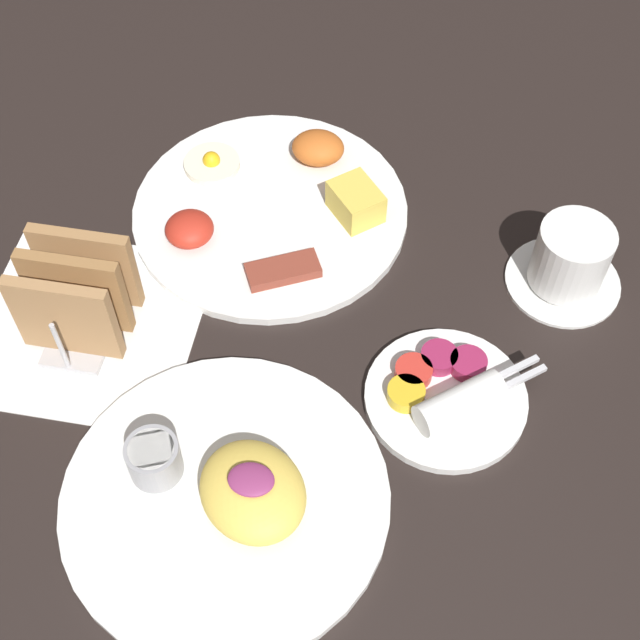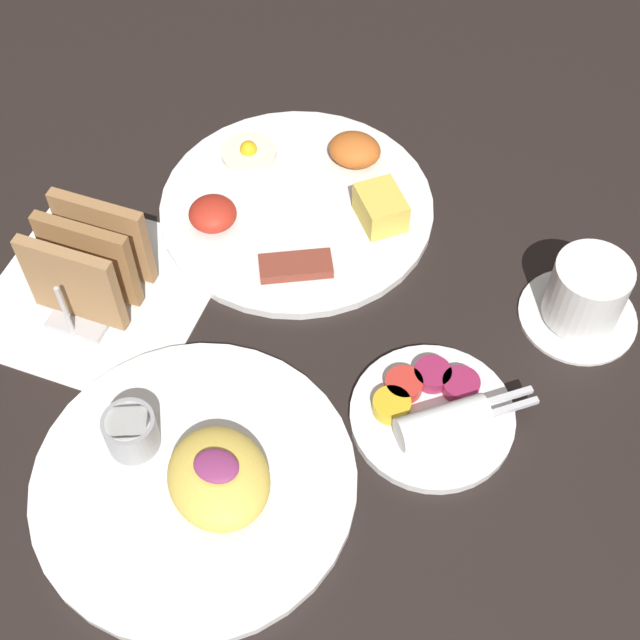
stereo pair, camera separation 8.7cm
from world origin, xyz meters
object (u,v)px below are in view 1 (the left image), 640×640
(plate_breakfast, at_px, (274,206))
(toast_rack, at_px, (77,295))
(plate_condiments, at_px, (447,394))
(plate_foreground, at_px, (227,493))
(coffee_cup, at_px, (570,261))

(plate_breakfast, height_order, toast_rack, toast_rack)
(plate_condiments, relative_size, toast_rack, 1.45)
(plate_condiments, bearing_deg, plate_foreground, -142.91)
(plate_breakfast, relative_size, plate_foreground, 1.04)
(plate_breakfast, xyz_separation_m, coffee_cup, (0.32, -0.04, 0.03))
(plate_breakfast, relative_size, plate_condiments, 1.81)
(plate_breakfast, relative_size, coffee_cup, 2.53)
(coffee_cup, bearing_deg, plate_condiments, -123.08)
(plate_condiments, height_order, plate_foreground, plate_foreground)
(plate_condiments, distance_m, plate_foreground, 0.23)
(toast_rack, bearing_deg, coffee_cup, 16.60)
(plate_condiments, bearing_deg, coffee_cup, 56.92)
(toast_rack, bearing_deg, plate_breakfast, 50.30)
(plate_condiments, bearing_deg, toast_rack, 176.27)
(plate_breakfast, xyz_separation_m, plate_condiments, (0.21, -0.21, 0.00))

